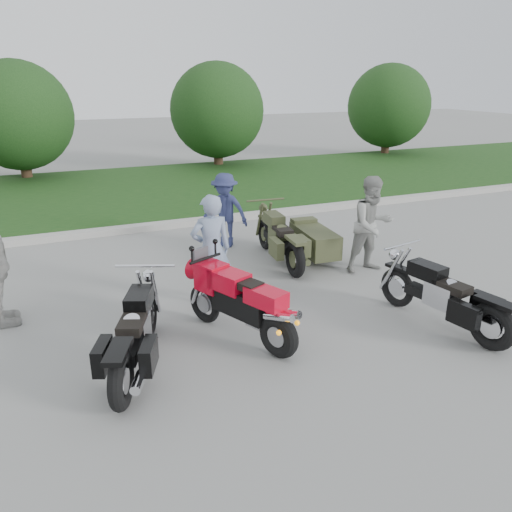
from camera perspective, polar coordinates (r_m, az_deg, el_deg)
name	(u,v)px	position (r m, az deg, el deg)	size (l,w,h in m)	color
ground	(259,346)	(6.84, 0.38, -10.29)	(80.00, 80.00, 0.00)	gray
curb	(161,226)	(12.15, -10.83, 3.43)	(60.00, 0.30, 0.15)	#ACA9A2
grass_strip	(131,191)	(16.12, -14.06, 7.21)	(60.00, 8.00, 0.14)	#2D511B
tree_mid_left	(18,116)	(18.99, -25.58, 14.25)	(3.60, 3.60, 4.00)	#3F2B1C
tree_mid_right	(217,111)	(20.01, -4.46, 16.24)	(3.60, 3.60, 4.00)	#3F2B1C
tree_far_right	(389,106)	(23.78, 14.93, 16.24)	(3.60, 3.60, 4.00)	#3F2B1C
sportbike_red	(241,302)	(6.77, -1.70, -5.23)	(0.98, 1.93, 0.97)	black
cruiser_left	(135,338)	(6.29, -13.65, -9.08)	(0.99, 2.19, 0.88)	black
cruiser_right	(447,300)	(7.62, 21.02, -4.70)	(0.66, 2.24, 0.87)	black
cruiser_sidecar	(301,241)	(9.74, 5.14, 1.73)	(1.23, 2.34, 0.90)	black
person_stripe	(211,250)	(7.81, -5.15, 0.71)	(0.65, 0.42, 1.77)	#8394B2
person_grey	(372,225)	(9.33, 13.12, 3.50)	(0.87, 0.67, 1.78)	#959691
person_denim	(225,210)	(10.52, -3.57, 5.22)	(1.01, 0.58, 1.57)	navy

